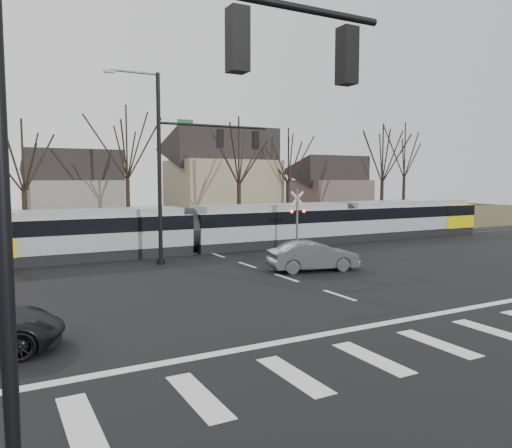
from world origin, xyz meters
name	(u,v)px	position (x,y,z in m)	size (l,w,h in m)	color
ground	(374,307)	(0.00, 0.00, 0.00)	(140.00, 140.00, 0.00)	black
grass_verge	(138,229)	(0.00, 32.00, 0.01)	(140.00, 28.00, 0.01)	#38331E
crosswalk	(467,337)	(0.00, -4.00, 0.01)	(27.00, 2.60, 0.01)	silver
stop_line	(411,319)	(0.00, -1.80, 0.01)	(28.00, 0.35, 0.01)	silver
lane_dashes	(205,251)	(0.00, 16.00, 0.01)	(0.18, 30.00, 0.01)	silver
rail_pair	(206,251)	(0.00, 15.80, 0.03)	(90.00, 1.52, 0.06)	#59595E
tram	(271,223)	(4.97, 16.00, 1.57)	(38.07, 2.83, 2.89)	gray
sedan	(313,256)	(2.18, 6.95, 0.75)	(4.77, 2.50, 1.50)	#424348
signal_pole_near_left	(118,105)	(-10.41, -6.00, 5.70)	(9.28, 0.44, 10.20)	black
signal_pole_far	(187,159)	(-2.41, 12.50, 5.70)	(9.28, 0.44, 10.20)	black
rail_crossing_signal	(297,222)	(5.00, 12.79, 1.89)	(1.08, 0.36, 4.00)	#59595B
tree_row	(180,174)	(2.00, 26.00, 5.00)	(59.20, 7.20, 10.00)	black
house_b	(73,186)	(-5.00, 36.00, 3.97)	(8.64, 7.56, 7.65)	slate
house_c	(222,173)	(9.00, 33.00, 5.23)	(10.80, 8.64, 10.10)	gray
house_d	(329,185)	(24.00, 35.00, 3.97)	(8.64, 7.56, 7.65)	brown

